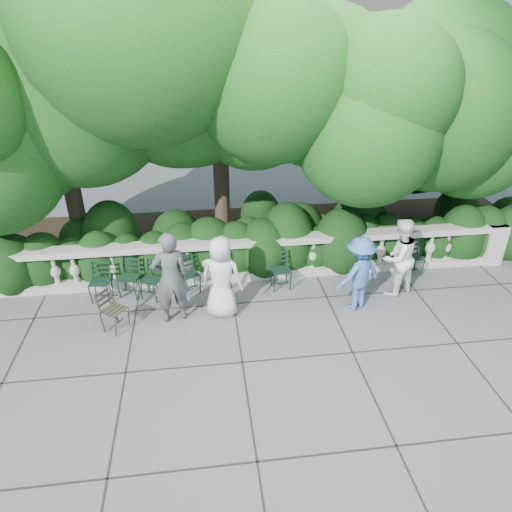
{
  "coord_description": "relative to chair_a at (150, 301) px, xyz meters",
  "views": [
    {
      "loc": [
        -1.03,
        -7.06,
        5.5
      ],
      "look_at": [
        0.0,
        1.0,
        1.0
      ],
      "focal_mm": 32.0,
      "sensor_mm": 36.0,
      "label": 1
    }
  ],
  "objects": [
    {
      "name": "chair_d",
      "position": [
        0.9,
        0.12,
        0.0
      ],
      "size": [
        0.59,
        0.61,
        0.84
      ],
      "primitive_type": null,
      "rotation": [
        0.0,
        0.0,
        0.4
      ],
      "color": "black",
      "rests_on": "ground"
    },
    {
      "name": "chair_a",
      "position": [
        0.0,
        0.0,
        0.0
      ],
      "size": [
        0.61,
        0.63,
        0.84
      ],
      "primitive_type": null,
      "rotation": [
        0.0,
        0.0,
        -0.48
      ],
      "color": "black",
      "rests_on": "ground"
    },
    {
      "name": "chair_e",
      "position": [
        2.85,
        0.04,
        0.0
      ],
      "size": [
        0.48,
        0.52,
        0.84
      ],
      "primitive_type": null,
      "rotation": [
        0.0,
        0.0,
        0.09
      ],
      "color": "black",
      "rests_on": "ground"
    },
    {
      "name": "chair_weathered",
      "position": [
        -0.44,
        -0.95,
        0.0
      ],
      "size": [
        0.64,
        0.63,
        0.84
      ],
      "primitive_type": null,
      "rotation": [
        0.0,
        0.0,
        0.97
      ],
      "color": "black",
      "rests_on": "ground"
    },
    {
      "name": "shrub_hedge",
      "position": [
        2.25,
        1.88,
        0.0
      ],
      "size": [
        15.0,
        2.6,
        1.7
      ],
      "primitive_type": null,
      "color": "black",
      "rests_on": "ground"
    },
    {
      "name": "person_woman_grey",
      "position": [
        0.54,
        -0.67,
        0.95
      ],
      "size": [
        0.77,
        0.59,
        1.9
      ],
      "primitive_type": "imported",
      "rotation": [
        0.0,
        0.0,
        3.36
      ],
      "color": "#47484C",
      "rests_on": "ground"
    },
    {
      "name": "person_casual_man",
      "position": [
        5.23,
        -0.31,
        0.86
      ],
      "size": [
        1.02,
        0.93,
        1.72
      ],
      "primitive_type": "imported",
      "rotation": [
        0.0,
        0.0,
        3.54
      ],
      "color": "white",
      "rests_on": "ground"
    },
    {
      "name": "chair_f",
      "position": [
        5.93,
        0.21,
        0.0
      ],
      "size": [
        0.46,
        0.5,
        0.84
      ],
      "primitive_type": null,
      "rotation": [
        0.0,
        0.0,
        0.05
      ],
      "color": "black",
      "rests_on": "ground"
    },
    {
      "name": "tree_canopy",
      "position": [
        2.93,
        2.08,
        3.96
      ],
      "size": [
        15.04,
        6.52,
        6.78
      ],
      "color": "#3F3023",
      "rests_on": "ground"
    },
    {
      "name": "person_older_blue",
      "position": [
        4.24,
        -0.73,
        0.79
      ],
      "size": [
        1.17,
        0.93,
        1.59
      ],
      "primitive_type": "imported",
      "rotation": [
        0.0,
        0.0,
        3.52
      ],
      "color": "#395DAB",
      "rests_on": "ground"
    },
    {
      "name": "chair_c",
      "position": [
        -0.45,
        0.15,
        0.0
      ],
      "size": [
        0.55,
        0.58,
        0.84
      ],
      "primitive_type": null,
      "rotation": [
        0.0,
        0.0,
        -0.27
      ],
      "color": "black",
      "rests_on": "ground"
    },
    {
      "name": "ground",
      "position": [
        2.25,
        -1.12,
        0.0
      ],
      "size": [
        90.0,
        90.0,
        0.0
      ],
      "primitive_type": "plane",
      "color": "#505358",
      "rests_on": "ground"
    },
    {
      "name": "chair_b",
      "position": [
        -1.0,
        0.04,
        0.0
      ],
      "size": [
        0.48,
        0.51,
        0.84
      ],
      "primitive_type": null,
      "rotation": [
        0.0,
        0.0,
        -0.08
      ],
      "color": "black",
      "rests_on": "ground"
    },
    {
      "name": "balustrade",
      "position": [
        2.25,
        0.68,
        0.49
      ],
      "size": [
        12.0,
        0.44,
        1.0
      ],
      "color": "#9E998E",
      "rests_on": "ground"
    },
    {
      "name": "person_businessman",
      "position": [
        1.51,
        -0.6,
        0.85
      ],
      "size": [
        0.97,
        0.8,
        1.7
      ],
      "primitive_type": "imported",
      "rotation": [
        0.0,
        0.0,
        2.78
      ],
      "color": "silver",
      "rests_on": "ground"
    }
  ]
}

